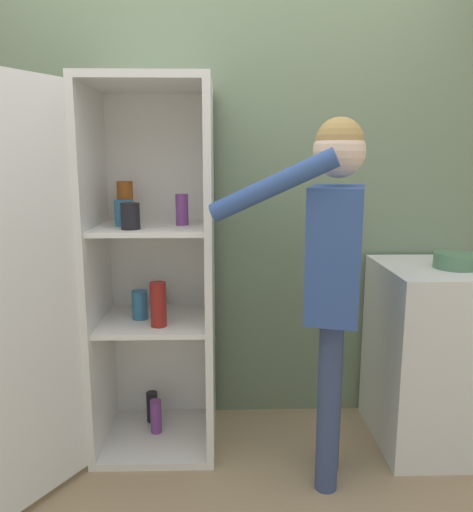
% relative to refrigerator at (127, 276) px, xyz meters
% --- Properties ---
extents(wall_back, '(7.00, 0.06, 2.55)m').
position_rel_refrigerator_xyz_m(wall_back, '(0.46, 0.41, 0.36)').
color(wall_back, gray).
rests_on(wall_back, ground_plane).
extents(refrigerator, '(0.95, 1.08, 1.83)m').
position_rel_refrigerator_xyz_m(refrigerator, '(0.00, 0.00, 0.00)').
color(refrigerator, white).
rests_on(refrigerator, ground_plane).
extents(person, '(0.70, 0.50, 1.63)m').
position_rel_refrigerator_xyz_m(person, '(0.94, -0.27, 0.14)').
color(person, '#384770').
rests_on(person, ground_plane).
extents(counter, '(0.57, 0.63, 0.94)m').
position_rel_refrigerator_xyz_m(counter, '(1.55, 0.04, -0.44)').
color(counter, white).
rests_on(counter, ground_plane).
extents(bowl, '(0.21, 0.21, 0.07)m').
position_rel_refrigerator_xyz_m(bowl, '(1.60, 0.00, 0.07)').
color(bowl, '#517F5B').
rests_on(bowl, counter).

